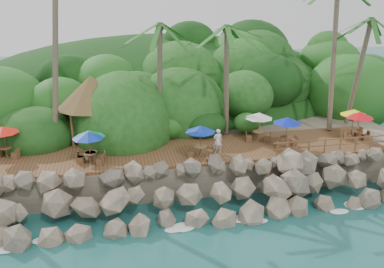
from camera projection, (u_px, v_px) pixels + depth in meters
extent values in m
plane|color=#19514F|center=(213.00, 227.00, 22.66)|extent=(140.00, 140.00, 0.00)
cube|color=gray|center=(171.00, 123.00, 37.16)|extent=(32.00, 25.20, 2.10)
ellipsoid|color=#143811|center=(161.00, 112.00, 44.46)|extent=(44.80, 28.00, 15.40)
cube|color=brown|center=(192.00, 151.00, 27.51)|extent=(26.00, 5.00, 0.20)
ellipsoid|color=white|center=(43.00, 242.00, 21.28)|extent=(1.20, 0.80, 0.06)
ellipsoid|color=white|center=(102.00, 235.00, 21.83)|extent=(1.20, 0.80, 0.06)
ellipsoid|color=white|center=(158.00, 229.00, 22.38)|extent=(1.20, 0.80, 0.06)
ellipsoid|color=white|center=(212.00, 224.00, 22.93)|extent=(1.20, 0.80, 0.06)
ellipsoid|color=white|center=(263.00, 218.00, 23.48)|extent=(1.20, 0.80, 0.06)
ellipsoid|color=white|center=(312.00, 213.00, 24.02)|extent=(1.20, 0.80, 0.06)
ellipsoid|color=white|center=(358.00, 208.00, 24.57)|extent=(1.20, 0.80, 0.06)
cylinder|color=brown|center=(55.00, 52.00, 26.61)|extent=(1.58, 2.18, 12.42)
cylinder|color=brown|center=(160.00, 82.00, 28.96)|extent=(0.71, 0.66, 7.95)
ellipsoid|color=#23601E|center=(158.00, 24.00, 27.67)|extent=(6.00, 6.00, 2.40)
cylinder|color=brown|center=(226.00, 82.00, 29.19)|extent=(0.85, 1.17, 7.82)
ellipsoid|color=#23601E|center=(228.00, 25.00, 27.91)|extent=(6.00, 6.00, 2.40)
cylinder|color=brown|center=(333.00, 57.00, 30.23)|extent=(0.67, 1.86, 10.83)
cylinder|color=brown|center=(358.00, 74.00, 31.15)|extent=(0.75, 1.49, 8.18)
ellipsoid|color=#23601E|center=(366.00, 18.00, 29.82)|extent=(6.00, 6.00, 2.40)
cylinder|color=brown|center=(72.00, 130.00, 27.50)|extent=(0.16, 0.16, 2.40)
cylinder|color=brown|center=(115.00, 128.00, 28.01)|extent=(0.16, 0.16, 2.40)
cylinder|color=brown|center=(75.00, 119.00, 30.10)|extent=(0.16, 0.16, 2.40)
cylinder|color=brown|center=(114.00, 116.00, 30.61)|extent=(0.16, 0.16, 2.40)
cone|color=brown|center=(92.00, 91.00, 28.30)|extent=(4.84, 4.84, 2.20)
cylinder|color=brown|center=(200.00, 152.00, 26.16)|extent=(0.07, 0.07, 0.68)
cylinder|color=brown|center=(200.00, 147.00, 26.05)|extent=(0.77, 0.77, 0.05)
cylinder|color=brown|center=(200.00, 142.00, 25.94)|extent=(0.05, 0.05, 2.02)
cone|color=#0B2A99|center=(200.00, 129.00, 25.66)|extent=(1.93, 1.93, 0.41)
cube|color=brown|center=(190.00, 154.00, 26.15)|extent=(0.42, 0.42, 0.42)
cube|color=brown|center=(210.00, 153.00, 26.26)|extent=(0.42, 0.42, 0.42)
cylinder|color=brown|center=(128.00, 144.00, 27.60)|extent=(0.07, 0.07, 0.68)
cylinder|color=brown|center=(128.00, 139.00, 27.48)|extent=(0.77, 0.77, 0.05)
cylinder|color=brown|center=(128.00, 134.00, 27.38)|extent=(0.05, 0.05, 2.02)
cone|color=#0C22A6|center=(127.00, 122.00, 27.10)|extent=(1.93, 1.93, 0.41)
cube|color=brown|center=(119.00, 145.00, 27.63)|extent=(0.45, 0.45, 0.42)
cube|color=brown|center=(138.00, 145.00, 27.65)|extent=(0.45, 0.45, 0.42)
cylinder|color=brown|center=(357.00, 136.00, 29.09)|extent=(0.07, 0.07, 0.68)
cylinder|color=brown|center=(357.00, 131.00, 28.98)|extent=(0.77, 0.77, 0.05)
cylinder|color=brown|center=(358.00, 127.00, 28.87)|extent=(0.05, 0.05, 2.02)
cone|color=red|center=(360.00, 115.00, 28.59)|extent=(1.93, 1.93, 0.41)
cube|color=brown|center=(348.00, 138.00, 29.08)|extent=(0.43, 0.43, 0.42)
cube|color=brown|center=(365.00, 137.00, 29.18)|extent=(0.43, 0.43, 0.42)
cylinder|color=brown|center=(286.00, 142.00, 27.90)|extent=(0.07, 0.07, 0.68)
cylinder|color=brown|center=(286.00, 137.00, 27.78)|extent=(0.77, 0.77, 0.05)
cylinder|color=brown|center=(286.00, 133.00, 27.68)|extent=(0.05, 0.05, 2.02)
cone|color=#0C1DA6|center=(287.00, 120.00, 27.39)|extent=(1.93, 1.93, 0.41)
cube|color=brown|center=(278.00, 145.00, 27.69)|extent=(0.46, 0.46, 0.42)
cube|color=brown|center=(293.00, 142.00, 28.19)|extent=(0.46, 0.46, 0.42)
cylinder|color=brown|center=(109.00, 142.00, 27.85)|extent=(0.07, 0.07, 0.68)
cylinder|color=brown|center=(108.00, 137.00, 27.74)|extent=(0.77, 0.77, 0.05)
cylinder|color=brown|center=(108.00, 133.00, 27.64)|extent=(0.05, 0.05, 2.02)
cone|color=white|center=(107.00, 120.00, 27.35)|extent=(1.93, 1.93, 0.41)
cube|color=brown|center=(99.00, 145.00, 27.73)|extent=(0.41, 0.41, 0.42)
cube|color=brown|center=(118.00, 143.00, 28.06)|extent=(0.41, 0.41, 0.42)
cylinder|color=brown|center=(351.00, 133.00, 29.74)|extent=(0.07, 0.07, 0.68)
cylinder|color=brown|center=(352.00, 128.00, 29.63)|extent=(0.77, 0.77, 0.05)
cylinder|color=brown|center=(352.00, 124.00, 29.52)|extent=(0.05, 0.05, 2.02)
cone|color=yellow|center=(354.00, 112.00, 29.24)|extent=(1.93, 1.93, 0.41)
cube|color=brown|center=(344.00, 135.00, 29.57)|extent=(0.44, 0.44, 0.42)
cube|color=brown|center=(358.00, 133.00, 30.00)|extent=(0.44, 0.44, 0.42)
cylinder|color=brown|center=(90.00, 159.00, 25.09)|extent=(0.07, 0.07, 0.68)
cylinder|color=brown|center=(90.00, 153.00, 24.97)|extent=(0.77, 0.77, 0.05)
cylinder|color=brown|center=(89.00, 148.00, 24.87)|extent=(0.05, 0.05, 2.02)
cone|color=#0C2C9D|center=(88.00, 135.00, 24.58)|extent=(1.93, 1.93, 0.41)
cube|color=brown|center=(81.00, 160.00, 25.26)|extent=(0.51, 0.51, 0.42)
cube|color=brown|center=(100.00, 161.00, 24.99)|extent=(0.51, 0.51, 0.42)
cylinder|color=brown|center=(258.00, 136.00, 28.95)|extent=(0.07, 0.07, 0.68)
cylinder|color=brown|center=(258.00, 132.00, 28.83)|extent=(0.77, 0.77, 0.05)
cylinder|color=brown|center=(258.00, 127.00, 28.73)|extent=(0.05, 0.05, 2.02)
cone|color=silver|center=(259.00, 115.00, 28.44)|extent=(1.93, 1.93, 0.41)
cube|color=brown|center=(249.00, 138.00, 29.00)|extent=(0.46, 0.46, 0.42)
cube|color=brown|center=(267.00, 138.00, 28.98)|extent=(0.46, 0.46, 0.42)
cylinder|color=brown|center=(7.00, 153.00, 26.01)|extent=(0.07, 0.07, 0.68)
cylinder|color=brown|center=(6.00, 148.00, 25.90)|extent=(0.77, 0.77, 0.05)
cylinder|color=brown|center=(5.00, 143.00, 25.79)|extent=(0.05, 0.05, 2.02)
cone|color=red|center=(3.00, 130.00, 25.51)|extent=(1.93, 1.93, 0.41)
cube|color=brown|center=(16.00, 155.00, 25.91)|extent=(0.51, 0.51, 0.42)
cylinder|color=brown|center=(91.00, 157.00, 25.29)|extent=(0.07, 0.07, 0.68)
cylinder|color=brown|center=(91.00, 152.00, 25.18)|extent=(0.77, 0.77, 0.05)
cylinder|color=brown|center=(90.00, 147.00, 25.07)|extent=(0.05, 0.05, 2.02)
cone|color=#0D753E|center=(89.00, 134.00, 24.79)|extent=(1.93, 1.93, 0.41)
cube|color=brown|center=(81.00, 160.00, 25.25)|extent=(0.41, 0.41, 0.42)
cube|color=brown|center=(102.00, 159.00, 25.42)|extent=(0.41, 0.41, 0.42)
cylinder|color=brown|center=(277.00, 150.00, 26.05)|extent=(0.10, 0.10, 1.00)
cylinder|color=brown|center=(293.00, 149.00, 26.25)|extent=(0.10, 0.10, 1.00)
cylinder|color=brown|center=(309.00, 147.00, 26.45)|extent=(0.10, 0.10, 1.00)
cylinder|color=brown|center=(325.00, 146.00, 26.65)|extent=(0.10, 0.10, 1.00)
cylinder|color=brown|center=(340.00, 145.00, 26.85)|extent=(0.10, 0.10, 1.00)
cylinder|color=brown|center=(356.00, 144.00, 27.05)|extent=(0.10, 0.10, 1.00)
cylinder|color=brown|center=(371.00, 143.00, 27.25)|extent=(0.10, 0.10, 1.00)
cube|color=brown|center=(333.00, 139.00, 26.61)|extent=(8.30, 0.06, 0.06)
cube|color=brown|center=(333.00, 145.00, 26.74)|extent=(8.30, 0.06, 0.06)
imported|color=silver|center=(218.00, 141.00, 26.63)|extent=(0.63, 0.44, 1.64)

